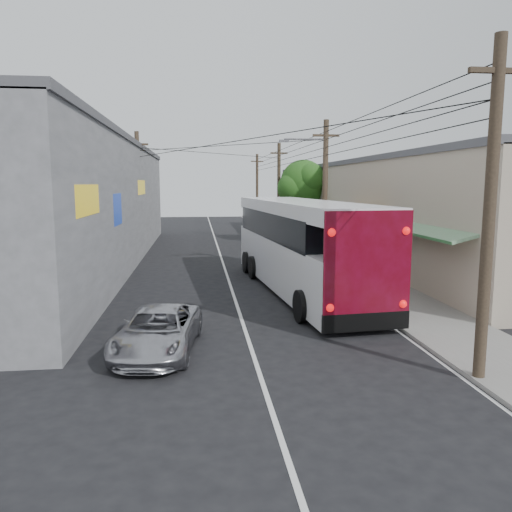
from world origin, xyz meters
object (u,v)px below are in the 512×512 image
Objects in this scene: pedestrian_near at (343,262)px; parked_car_far at (268,233)px; jeepney at (158,331)px; parked_suv at (305,253)px; pedestrian_far at (352,247)px; coach_bus at (300,245)px; parked_car_mid at (277,244)px.

parked_car_far is at bearing -95.11° from pedestrian_near.
jeepney is 15.63m from parked_suv.
jeepney is at bearing 47.36° from pedestrian_far.
parked_car_far is at bearing 83.10° from jeepney.
parked_suv is at bearing 6.70° from pedestrian_far.
parked_suv is (7.24, 13.86, 0.20)m from jeepney.
coach_bus is 2.48× the size of parked_suv.
pedestrian_far reaches higher than parked_suv.
jeepney is 0.79× the size of parked_suv.
pedestrian_far is (2.20, 5.47, 0.00)m from pedestrian_near.
parked_suv is 5.21m from parked_car_mid.
parked_suv is 3.10m from pedestrian_far.
parked_suv is 1.42× the size of parked_car_far.
pedestrian_near is at bearing -85.42° from parked_car_far.
coach_bus is 6.62m from parked_suv.
coach_bus is 7.95× the size of pedestrian_far.
parked_car_far reaches higher than jeepney.
parked_suv is 3.21× the size of pedestrian_far.
pedestrian_far is (4.61, 7.07, -1.06)m from coach_bus.
pedestrian_near is (1.03, -18.51, 0.34)m from parked_car_far.
coach_bus is 7.97× the size of pedestrian_near.
parked_car_mid is 1.08× the size of parked_car_far.
pedestrian_near is (2.41, 1.60, -1.06)m from coach_bus.
coach_bus is at bearing 25.22° from pedestrian_near.
pedestrian_near is (1.60, -9.85, 0.26)m from parked_car_mid.
jeepney is 12.19m from pedestrian_near.
pedestrian_far is at bearing -120.20° from pedestrian_near.
parked_suv reaches higher than parked_car_far.
jeepney is 2.53× the size of pedestrian_far.
coach_bus reaches higher than parked_car_mid.
parked_suv reaches higher than parked_car_mid.
coach_bus reaches higher than parked_suv.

